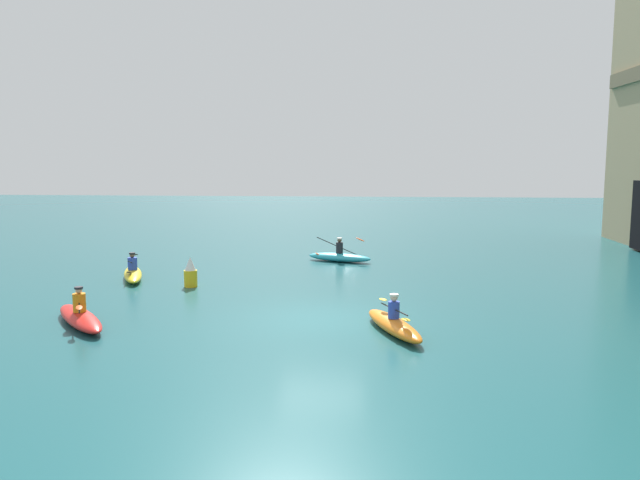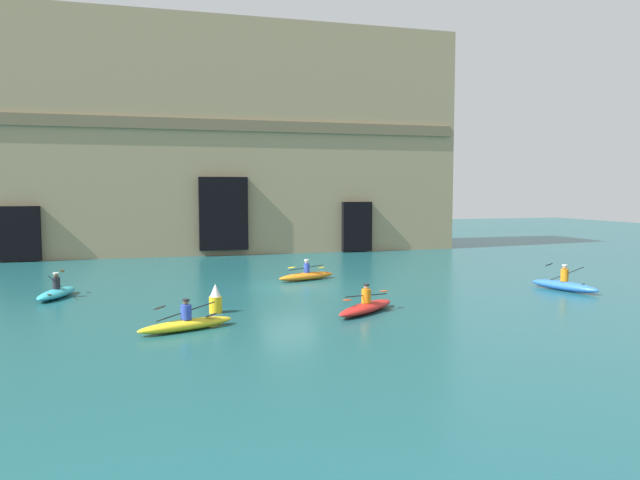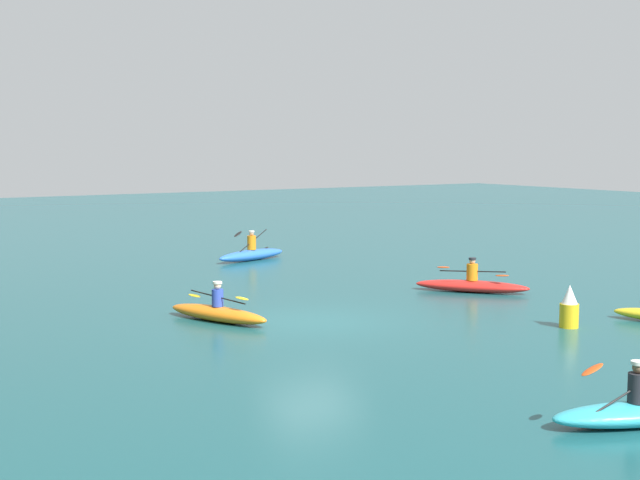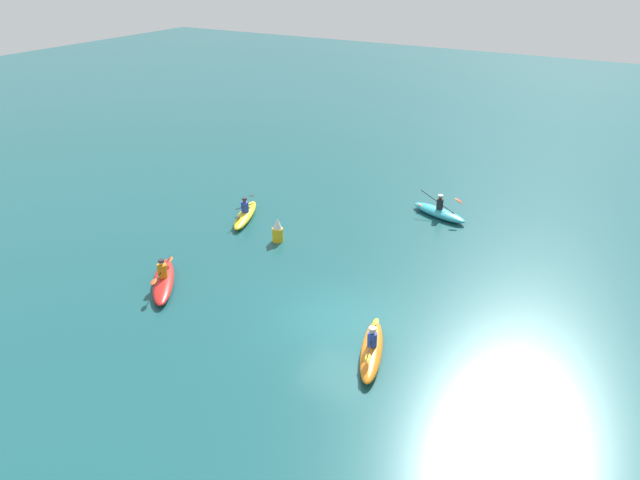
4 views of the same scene
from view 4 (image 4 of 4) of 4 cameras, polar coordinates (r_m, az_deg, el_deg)
ground_plane at (r=21.91m, az=1.43°, el=-7.10°), size 120.00×120.00×0.00m
kayak_cyan at (r=30.21m, az=10.84°, el=2.54°), size 1.79×3.13×1.15m
kayak_yellow at (r=29.64m, az=-6.85°, el=2.36°), size 3.38×1.90×1.04m
kayak_orange at (r=20.00m, az=4.75°, el=-9.97°), size 3.36×1.82×1.06m
kayak_red at (r=24.46m, az=-14.12°, el=-3.59°), size 3.26×2.86×1.09m
marker_buoy at (r=27.14m, az=-3.91°, el=0.87°), size 0.48×0.48×1.10m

